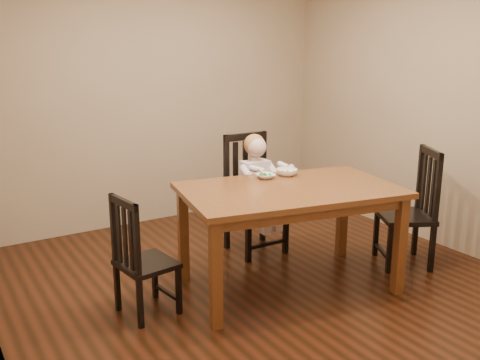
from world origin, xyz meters
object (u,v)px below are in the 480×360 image
chair_left (141,259)px  bowl_peas (266,176)px  bowl_veg (287,172)px  chair_child (253,196)px  toddler (256,182)px  chair_right (411,210)px  dining_table (290,199)px

chair_left → bowl_peas: bearing=89.4°
bowl_peas → chair_left: bearing=-172.8°
chair_left → bowl_veg: bearing=87.8°
chair_child → bowl_veg: (0.01, -0.51, 0.33)m
toddler → bowl_peas: toddler is taller
chair_left → toddler: (1.39, 0.59, 0.25)m
chair_right → bowl_veg: size_ratio=5.82×
toddler → bowl_veg: 0.49m
toddler → bowl_veg: size_ratio=3.26×
chair_left → chair_child: bearing=107.2°
dining_table → chair_child: chair_child is taller
chair_left → bowl_peas: (1.19, 0.15, 0.42)m
dining_table → toddler: 0.81m
chair_child → chair_right: (1.00, -1.04, -0.03)m
dining_table → bowl_peas: bowl_peas is taller
chair_right → toddler: 1.41m
bowl_veg → dining_table: bearing=-123.3°
chair_left → dining_table: bearing=73.2°
chair_right → bowl_veg: bearing=90.9°
chair_left → chair_right: size_ratio=0.86×
chair_child → toddler: 0.16m
toddler → bowl_peas: size_ratio=3.83×
toddler → bowl_veg: bearing=92.2°
bowl_peas → dining_table: bearing=-90.0°
chair_right → bowl_veg: 1.18m
bowl_veg → chair_left: bearing=-174.3°
dining_table → bowl_veg: bowl_veg is taller
chair_child → toddler: size_ratio=1.88×
chair_left → chair_right: (2.39, -0.39, 0.07)m
toddler → bowl_veg: (0.01, -0.45, 0.18)m
toddler → bowl_peas: (-0.20, -0.44, 0.17)m
toddler → bowl_peas: 0.52m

